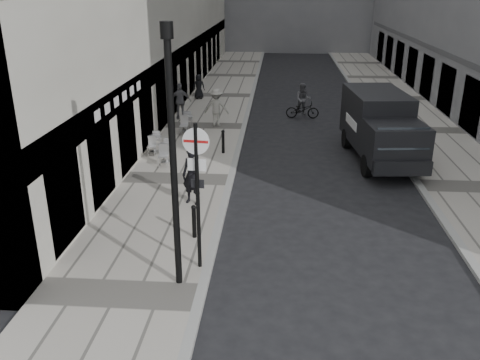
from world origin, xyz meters
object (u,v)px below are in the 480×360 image
object	(u,v)px
walking_man	(192,176)
sign_post	(197,178)
lamppost	(173,150)
panel_van	(380,124)
cyclist	(303,105)

from	to	relation	value
walking_man	sign_post	world-z (taller)	sign_post
lamppost	sign_post	bearing A→B (deg)	62.94
sign_post	lamppost	bearing A→B (deg)	-110.44
lamppost	panel_van	distance (m)	12.32
walking_man	panel_van	distance (m)	8.87
walking_man	panel_van	world-z (taller)	panel_van
cyclist	walking_man	bearing A→B (deg)	-107.80
sign_post	panel_van	size ratio (longest dim) A/B	0.64
walking_man	sign_post	distance (m)	4.39
cyclist	panel_van	bearing A→B (deg)	-66.17
walking_man	lamppost	xyz separation A→B (m)	(0.44, -4.82, 2.47)
lamppost	cyclist	distance (m)	17.67
panel_van	cyclist	xyz separation A→B (m)	(-2.91, 6.83, -0.80)
sign_post	panel_van	xyz separation A→B (m)	(6.18, 9.44, -1.02)
walking_man	lamppost	size ratio (longest dim) A/B	0.31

